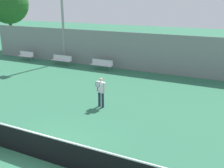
% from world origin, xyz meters
% --- Properties ---
extents(ground_plane, '(100.00, 100.00, 0.00)m').
position_xyz_m(ground_plane, '(0.00, 0.00, 0.00)').
color(ground_plane, '#2D6B4C').
extents(tennis_net, '(10.16, 0.09, 1.07)m').
position_xyz_m(tennis_net, '(0.00, 0.00, 0.54)').
color(tennis_net, black).
rests_on(tennis_net, ground_plane).
extents(tennis_player, '(0.61, 0.45, 1.64)m').
position_xyz_m(tennis_player, '(-0.15, 5.30, 0.94)').
color(tennis_player, '#282D47').
rests_on(tennis_player, ground_plane).
extents(bench_courtside_near, '(1.91, 0.40, 0.83)m').
position_xyz_m(bench_courtside_near, '(-3.83, 12.32, 0.51)').
color(bench_courtside_near, silver).
rests_on(bench_courtside_near, ground_plane).
extents(bench_courtside_far, '(1.96, 0.40, 0.83)m').
position_xyz_m(bench_courtside_far, '(-7.85, 12.32, 0.51)').
color(bench_courtside_far, silver).
rests_on(bench_courtside_far, ground_plane).
extents(bench_adjacent_court, '(1.63, 0.40, 0.83)m').
position_xyz_m(bench_adjacent_court, '(-12.02, 12.32, 0.50)').
color(bench_adjacent_court, silver).
rests_on(bench_adjacent_court, ground_plane).
extents(back_fence, '(32.41, 0.06, 3.08)m').
position_xyz_m(back_fence, '(0.00, 13.29, 1.54)').
color(back_fence, gray).
rests_on(back_fence, ground_plane).
extents(tree_green_broad, '(4.37, 4.37, 7.32)m').
position_xyz_m(tree_green_broad, '(-17.18, 15.71, 5.12)').
color(tree_green_broad, brown).
rests_on(tree_green_broad, ground_plane).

